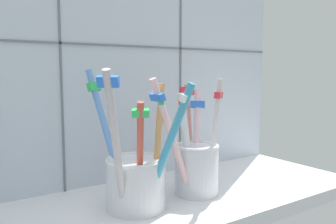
# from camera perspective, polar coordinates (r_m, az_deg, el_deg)

# --- Properties ---
(counter_slab) EXTENTS (0.64, 0.22, 0.02)m
(counter_slab) POSITION_cam_1_polar(r_m,az_deg,el_deg) (0.52, -0.58, -14.77)
(counter_slab) COLOR silver
(counter_slab) RESTS_ON ground
(tile_wall_back) EXTENTS (0.64, 0.02, 0.45)m
(tile_wall_back) POSITION_cam_1_polar(r_m,az_deg,el_deg) (0.59, -7.14, 9.02)
(tile_wall_back) COLOR silver
(tile_wall_back) RESTS_ON ground
(toothbrush_cup_left) EXTENTS (0.12, 0.15, 0.18)m
(toothbrush_cup_left) POSITION_cam_1_polar(r_m,az_deg,el_deg) (0.47, -5.16, -10.30)
(toothbrush_cup_left) COLOR silver
(toothbrush_cup_left) RESTS_ON counter_slab
(toothbrush_cup_right) EXTENTS (0.13, 0.10, 0.17)m
(toothbrush_cup_right) POSITION_cam_1_polar(r_m,az_deg,el_deg) (0.52, 4.38, -7.97)
(toothbrush_cup_right) COLOR silver
(toothbrush_cup_right) RESTS_ON counter_slab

